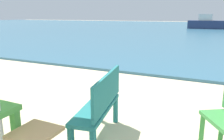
% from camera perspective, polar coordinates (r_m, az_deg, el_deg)
% --- Properties ---
extents(sea_water, '(120.00, 50.00, 0.08)m').
position_cam_1_polar(sea_water, '(31.29, 23.30, 9.35)').
color(sea_water, '#386B84').
rests_on(sea_water, ground_plane).
extents(bench_teal_center, '(0.58, 1.25, 0.95)m').
position_cam_1_polar(bench_teal_center, '(3.22, -2.72, -8.04)').
color(bench_teal_center, '#237275').
rests_on(bench_teal_center, ground_plane).
extents(boat_barge, '(4.63, 1.26, 1.68)m').
position_cam_1_polar(boat_barge, '(29.78, 22.60, 10.50)').
color(boat_barge, navy).
rests_on(boat_barge, sea_water).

